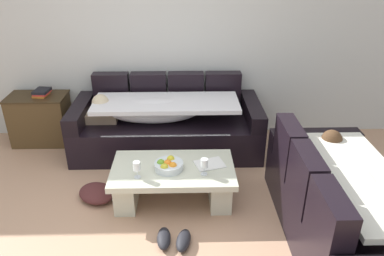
% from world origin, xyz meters
% --- Properties ---
extents(ground_plane, '(14.00, 14.00, 0.00)m').
position_xyz_m(ground_plane, '(0.00, 0.00, 0.00)').
color(ground_plane, tan).
extents(back_wall, '(9.00, 0.10, 2.70)m').
position_xyz_m(back_wall, '(0.00, 2.15, 1.35)').
color(back_wall, beige).
rests_on(back_wall, ground_plane).
extents(couch_along_wall, '(2.26, 0.92, 0.88)m').
position_xyz_m(couch_along_wall, '(0.20, 1.62, 0.33)').
color(couch_along_wall, black).
rests_on(couch_along_wall, ground_plane).
extents(couch_near_window, '(0.92, 1.94, 0.88)m').
position_xyz_m(couch_near_window, '(1.77, -0.03, 0.34)').
color(couch_near_window, black).
rests_on(couch_near_window, ground_plane).
extents(coffee_table, '(1.20, 0.68, 0.38)m').
position_xyz_m(coffee_table, '(0.33, 0.57, 0.24)').
color(coffee_table, beige).
rests_on(coffee_table, ground_plane).
extents(fruit_bowl, '(0.28, 0.28, 0.10)m').
position_xyz_m(fruit_bowl, '(0.28, 0.54, 0.42)').
color(fruit_bowl, silver).
rests_on(fruit_bowl, coffee_table).
extents(wine_glass_near_left, '(0.07, 0.07, 0.17)m').
position_xyz_m(wine_glass_near_left, '(0.00, 0.41, 0.50)').
color(wine_glass_near_left, silver).
rests_on(wine_glass_near_left, coffee_table).
extents(wine_glass_near_right, '(0.07, 0.07, 0.17)m').
position_xyz_m(wine_glass_near_right, '(0.62, 0.44, 0.50)').
color(wine_glass_near_right, silver).
rests_on(wine_glass_near_right, coffee_table).
extents(open_magazine, '(0.33, 0.28, 0.01)m').
position_xyz_m(open_magazine, '(0.69, 0.61, 0.39)').
color(open_magazine, white).
rests_on(open_magazine, coffee_table).
extents(side_cabinet, '(0.72, 0.44, 0.64)m').
position_xyz_m(side_cabinet, '(-1.40, 1.85, 0.32)').
color(side_cabinet, '#4B371D').
rests_on(side_cabinet, ground_plane).
extents(book_stack_on_cabinet, '(0.20, 0.23, 0.08)m').
position_xyz_m(book_stack_on_cabinet, '(-1.32, 1.86, 0.68)').
color(book_stack_on_cabinet, '#B76623').
rests_on(book_stack_on_cabinet, side_cabinet).
extents(pair_of_shoes, '(0.32, 0.31, 0.09)m').
position_xyz_m(pair_of_shoes, '(0.34, -0.06, 0.04)').
color(pair_of_shoes, black).
rests_on(pair_of_shoes, ground_plane).
extents(crumpled_garment, '(0.51, 0.50, 0.12)m').
position_xyz_m(crumpled_garment, '(-0.46, 0.61, 0.06)').
color(crumpled_garment, '#4C2323').
rests_on(crumpled_garment, ground_plane).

